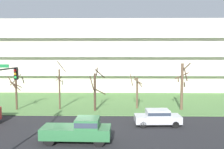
% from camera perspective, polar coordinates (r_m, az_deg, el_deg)
% --- Properties ---
extents(ground, '(160.00, 160.00, 0.00)m').
position_cam_1_polar(ground, '(21.42, -7.70, -13.99)').
color(ground, '#232326').
extents(grass_lawn_strip, '(80.00, 16.00, 0.08)m').
position_cam_1_polar(grass_lawn_strip, '(34.86, -4.22, -6.56)').
color(grass_lawn_strip, '#547F42').
rests_on(grass_lawn_strip, ground).
extents(apartment_building, '(53.13, 11.06, 13.31)m').
position_cam_1_polar(apartment_building, '(47.21, -2.83, 4.47)').
color(apartment_building, beige).
rests_on(apartment_building, ground).
extents(tree_far_left, '(2.02, 1.99, 4.51)m').
position_cam_1_polar(tree_far_left, '(31.56, -22.12, -3.37)').
color(tree_far_left, '#4C3828').
rests_on(tree_far_left, ground).
extents(tree_left, '(1.43, 1.44, 6.15)m').
position_cam_1_polar(tree_left, '(30.08, -12.53, -3.07)').
color(tree_left, '#4C3828').
rests_on(tree_left, ground).
extents(tree_center, '(2.01, 1.71, 5.38)m').
position_cam_1_polar(tree_center, '(28.65, -4.03, -3.71)').
color(tree_center, '#423023').
rests_on(tree_center, ground).
extents(tree_right, '(1.59, 1.64, 4.58)m').
position_cam_1_polar(tree_right, '(30.10, 6.00, -3.92)').
color(tree_right, brown).
rests_on(tree_right, ground).
extents(tree_far_right, '(1.75, 1.82, 5.93)m').
position_cam_1_polar(tree_far_right, '(30.40, 16.62, -2.35)').
color(tree_far_right, brown).
rests_on(tree_far_right, ground).
extents(sedan_silver_center_left, '(4.46, 1.94, 1.57)m').
position_cam_1_polar(sedan_silver_center_left, '(23.68, 10.96, -10.00)').
color(sedan_silver_center_left, '#B7BABF').
rests_on(sedan_silver_center_left, ground).
extents(pickup_green_center_right, '(5.45, 2.15, 1.95)m').
position_cam_1_polar(pickup_green_center_right, '(19.18, -7.92, -13.05)').
color(pickup_green_center_right, '#2D6B3D').
rests_on(pickup_green_center_right, ground).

